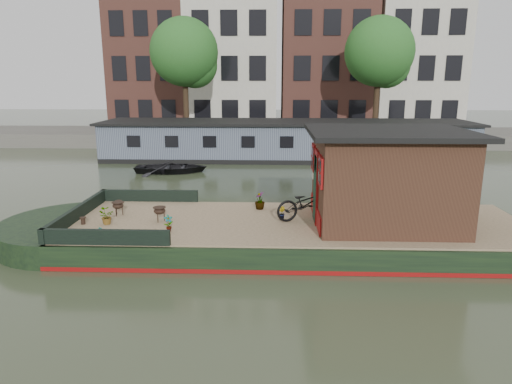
{
  "coord_description": "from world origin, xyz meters",
  "views": [
    {
      "loc": [
        -0.7,
        -11.55,
        4.24
      ],
      "look_at": [
        -1.16,
        0.5,
        1.32
      ],
      "focal_mm": 32.0,
      "sensor_mm": 36.0,
      "label": 1
    }
  ],
  "objects_px": {
    "bicycle": "(307,203)",
    "brazier_front": "(160,214)",
    "cabin": "(386,176)",
    "dinghy": "(171,165)",
    "potted_plant_a": "(168,223)",
    "brazier_rear": "(118,209)"
  },
  "relations": [
    {
      "from": "bicycle",
      "to": "potted_plant_a",
      "type": "relative_size",
      "value": 4.04
    },
    {
      "from": "brazier_front",
      "to": "dinghy",
      "type": "distance_m",
      "value": 10.14
    },
    {
      "from": "bicycle",
      "to": "brazier_front",
      "type": "bearing_deg",
      "value": 71.56
    },
    {
      "from": "cabin",
      "to": "bicycle",
      "type": "distance_m",
      "value": 2.14
    },
    {
      "from": "bicycle",
      "to": "brazier_front",
      "type": "height_order",
      "value": "bicycle"
    },
    {
      "from": "cabin",
      "to": "potted_plant_a",
      "type": "height_order",
      "value": "cabin"
    },
    {
      "from": "bicycle",
      "to": "brazier_front",
      "type": "distance_m",
      "value": 3.89
    },
    {
      "from": "bicycle",
      "to": "cabin",
      "type": "bearing_deg",
      "value": -118.52
    },
    {
      "from": "cabin",
      "to": "potted_plant_a",
      "type": "xyz_separation_m",
      "value": [
        -5.44,
        -0.97,
        -1.02
      ]
    },
    {
      "from": "potted_plant_a",
      "to": "brazier_rear",
      "type": "bearing_deg",
      "value": 141.73
    },
    {
      "from": "potted_plant_a",
      "to": "dinghy",
      "type": "height_order",
      "value": "potted_plant_a"
    },
    {
      "from": "brazier_front",
      "to": "dinghy",
      "type": "height_order",
      "value": "brazier_front"
    },
    {
      "from": "bicycle",
      "to": "potted_plant_a",
      "type": "bearing_deg",
      "value": 85.47
    },
    {
      "from": "cabin",
      "to": "brazier_rear",
      "type": "distance_m",
      "value": 7.22
    },
    {
      "from": "bicycle",
      "to": "dinghy",
      "type": "height_order",
      "value": "bicycle"
    },
    {
      "from": "cabin",
      "to": "potted_plant_a",
      "type": "distance_m",
      "value": 5.62
    },
    {
      "from": "cabin",
      "to": "bicycle",
      "type": "height_order",
      "value": "cabin"
    },
    {
      "from": "potted_plant_a",
      "to": "brazier_front",
      "type": "xyz_separation_m",
      "value": [
        -0.42,
        0.84,
        -0.02
      ]
    },
    {
      "from": "brazier_front",
      "to": "dinghy",
      "type": "xyz_separation_m",
      "value": [
        -1.91,
        9.94,
        -0.49
      ]
    },
    {
      "from": "potted_plant_a",
      "to": "bicycle",
      "type": "bearing_deg",
      "value": 18.53
    },
    {
      "from": "potted_plant_a",
      "to": "cabin",
      "type": "bearing_deg",
      "value": 10.08
    },
    {
      "from": "brazier_rear",
      "to": "potted_plant_a",
      "type": "bearing_deg",
      "value": -38.27
    }
  ]
}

